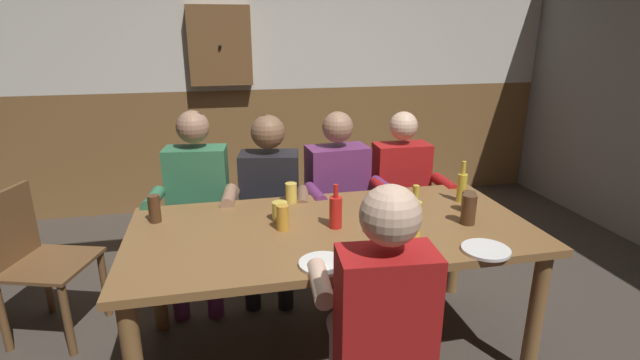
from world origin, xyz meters
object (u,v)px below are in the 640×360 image
at_px(person_0, 197,200).
at_px(pint_glass_5, 280,211).
at_px(pint_glass_2, 291,193).
at_px(pint_glass_1, 380,226).
at_px(person_4, 379,318).
at_px(bottle_0, 462,186).
at_px(person_2, 340,192).
at_px(person_3, 404,191).
at_px(plate_1, 323,264).
at_px(pint_glass_3, 468,202).
at_px(dining_table, 332,242).
at_px(wall_dart_cabinet, 220,46).
at_px(pint_glass_6, 283,218).
at_px(pint_glass_4, 154,209).
at_px(chair_empty_near_right, 35,259).
at_px(bottle_2, 336,211).
at_px(plate_0, 486,250).
at_px(pint_glass_0, 469,210).
at_px(bottle_1, 414,217).
at_px(person_1, 269,197).

relative_size(person_0, pint_glass_5, 12.10).
xyz_separation_m(person_0, pint_glass_2, (0.56, -0.33, 0.12)).
bearing_deg(person_0, pint_glass_1, 142.47).
bearing_deg(person_4, bottle_0, 52.75).
distance_m(person_2, person_3, 0.46).
xyz_separation_m(plate_1, pint_glass_3, (0.93, 0.44, 0.05)).
distance_m(dining_table, wall_dart_cabinet, 2.55).
xyz_separation_m(person_0, pint_glass_6, (0.45, -0.72, 0.13)).
relative_size(pint_glass_6, wall_dart_cabinet, 0.19).
relative_size(dining_table, bottle_0, 8.39).
bearing_deg(person_2, pint_glass_4, 17.77).
height_order(pint_glass_1, pint_glass_5, pint_glass_1).
distance_m(person_4, pint_glass_4, 1.34).
height_order(dining_table, person_4, person_4).
relative_size(person_4, chair_empty_near_right, 1.41).
height_order(person_3, pint_glass_4, person_3).
height_order(person_4, pint_glass_3, person_4).
relative_size(person_0, bottle_2, 5.35).
bearing_deg(bottle_0, person_4, -132.11).
bearing_deg(wall_dart_cabinet, plate_0, -68.31).
relative_size(person_2, wall_dart_cabinet, 1.72).
bearing_deg(person_2, pint_glass_3, 123.90).
bearing_deg(plate_1, pint_glass_1, 34.79).
distance_m(pint_glass_1, wall_dart_cabinet, 2.70).
bearing_deg(dining_table, person_2, 72.07).
bearing_deg(pint_glass_6, bottle_2, -5.56).
bearing_deg(plate_1, pint_glass_5, 102.13).
bearing_deg(pint_glass_0, chair_empty_near_right, 164.53).
relative_size(bottle_1, pint_glass_2, 2.26).
bearing_deg(pint_glass_4, pint_glass_5, -10.68).
distance_m(person_3, bottle_0, 0.57).
xyz_separation_m(person_0, pint_glass_3, (1.49, -0.69, 0.12)).
xyz_separation_m(chair_empty_near_right, bottle_1, (1.98, -0.71, 0.37)).
distance_m(pint_glass_3, wall_dart_cabinet, 2.73).
distance_m(person_1, person_2, 0.48).
relative_size(pint_glass_0, pint_glass_3, 1.38).
bearing_deg(wall_dart_cabinet, bottle_1, -71.56).
distance_m(pint_glass_0, pint_glass_4, 1.64).
bearing_deg(person_2, pint_glass_0, 113.92).
height_order(person_3, pint_glass_6, person_3).
xyz_separation_m(bottle_1, pint_glass_1, (-0.17, 0.03, -0.05)).
distance_m(plate_0, pint_glass_2, 1.13).
bearing_deg(person_3, plate_1, 54.80).
height_order(plate_0, pint_glass_5, pint_glass_5).
xyz_separation_m(person_4, pint_glass_5, (-0.26, 0.86, 0.13)).
bearing_deg(bottle_1, plate_1, -157.78).
xyz_separation_m(person_2, chair_empty_near_right, (-1.85, -0.21, -0.19)).
bearing_deg(pint_glass_1, bottle_1, -9.90).
distance_m(plate_0, pint_glass_4, 1.67).
distance_m(pint_glass_6, wall_dart_cabinet, 2.45).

